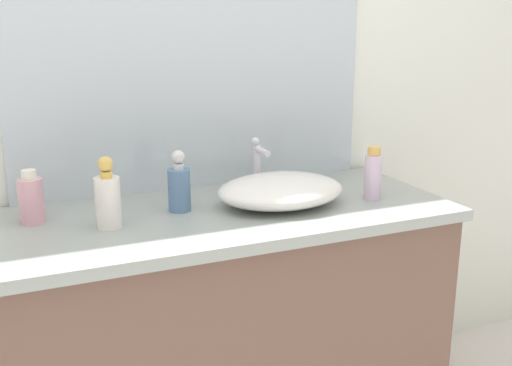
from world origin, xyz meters
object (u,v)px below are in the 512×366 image
sink_basin (281,190)px  soap_dispenser (179,186)px  spray_can (108,199)px  lotion_bottle (373,175)px  perfume_bottle (31,199)px

sink_basin → soap_dispenser: bearing=167.9°
spray_can → lotion_bottle: bearing=-3.5°
sink_basin → lotion_bottle: size_ratio=2.35×
spray_can → sink_basin: bearing=0.7°
soap_dispenser → sink_basin: bearing=-12.1°
spray_can → perfume_bottle: bearing=146.1°
sink_basin → perfume_bottle: size_ratio=2.61×
lotion_bottle → spray_can: size_ratio=0.84×
sink_basin → soap_dispenser: (-0.30, 0.07, 0.03)m
sink_basin → spray_can: 0.53m
lotion_bottle → sink_basin: bearing=169.2°
perfume_bottle → soap_dispenser: bearing=-7.8°
sink_basin → lotion_bottle: bearing=-10.8°
sink_basin → lotion_bottle: (0.30, -0.06, 0.03)m
perfume_bottle → spray_can: (0.19, -0.13, 0.02)m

